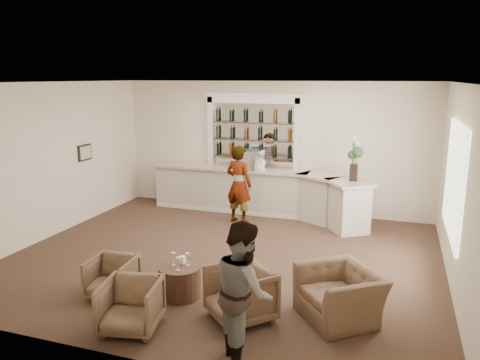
{
  "coord_description": "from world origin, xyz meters",
  "views": [
    {
      "loc": [
        3.04,
        -7.94,
        3.4
      ],
      "look_at": [
        0.01,
        0.9,
        1.33
      ],
      "focal_mm": 35.0,
      "sensor_mm": 36.0,
      "label": 1
    }
  ],
  "objects_px": {
    "sommelier": "(239,184)",
    "armchair_center": "(131,306)",
    "armchair_far": "(339,295)",
    "bar_counter": "(260,192)",
    "armchair_left": "(112,277)",
    "guest": "(243,291)",
    "cocktail_table": "(180,282)",
    "espresso_machine": "(250,160)",
    "armchair_right": "(240,294)",
    "flower_vase": "(354,156)"
  },
  "relations": [
    {
      "from": "sommelier",
      "to": "armchair_far",
      "type": "height_order",
      "value": "sommelier"
    },
    {
      "from": "guest",
      "to": "flower_vase",
      "type": "relative_size",
      "value": 1.79
    },
    {
      "from": "sommelier",
      "to": "armchair_right",
      "type": "distance_m",
      "value": 4.61
    },
    {
      "from": "armchair_center",
      "to": "flower_vase",
      "type": "bearing_deg",
      "value": 54.54
    },
    {
      "from": "sommelier",
      "to": "guest",
      "type": "xyz_separation_m",
      "value": [
        1.85,
        -5.18,
        -0.05
      ]
    },
    {
      "from": "guest",
      "to": "armchair_left",
      "type": "height_order",
      "value": "guest"
    },
    {
      "from": "guest",
      "to": "armchair_center",
      "type": "relative_size",
      "value": 2.25
    },
    {
      "from": "armchair_left",
      "to": "espresso_machine",
      "type": "xyz_separation_m",
      "value": [
        0.66,
        5.11,
        1.06
      ]
    },
    {
      "from": "sommelier",
      "to": "armchair_center",
      "type": "xyz_separation_m",
      "value": [
        0.2,
        -5.08,
        -0.57
      ]
    },
    {
      "from": "armchair_right",
      "to": "armchair_far",
      "type": "bearing_deg",
      "value": 63.68
    },
    {
      "from": "armchair_left",
      "to": "armchair_center",
      "type": "bearing_deg",
      "value": -48.39
    },
    {
      "from": "armchair_right",
      "to": "flower_vase",
      "type": "bearing_deg",
      "value": 120.44
    },
    {
      "from": "bar_counter",
      "to": "armchair_left",
      "type": "relative_size",
      "value": 8.19
    },
    {
      "from": "armchair_far",
      "to": "bar_counter",
      "type": "bearing_deg",
      "value": 170.48
    },
    {
      "from": "espresso_machine",
      "to": "flower_vase",
      "type": "xyz_separation_m",
      "value": [
        2.57,
        -0.53,
        0.31
      ]
    },
    {
      "from": "guest",
      "to": "flower_vase",
      "type": "bearing_deg",
      "value": -41.45
    },
    {
      "from": "guest",
      "to": "armchair_left",
      "type": "distance_m",
      "value": 2.7
    },
    {
      "from": "cocktail_table",
      "to": "armchair_center",
      "type": "distance_m",
      "value": 1.14
    },
    {
      "from": "armchair_left",
      "to": "espresso_machine",
      "type": "relative_size",
      "value": 1.29
    },
    {
      "from": "bar_counter",
      "to": "armchair_right",
      "type": "xyz_separation_m",
      "value": [
        1.22,
        -5.14,
        -0.19
      ]
    },
    {
      "from": "cocktail_table",
      "to": "armchair_right",
      "type": "bearing_deg",
      "value": -17.66
    },
    {
      "from": "armchair_left",
      "to": "espresso_machine",
      "type": "distance_m",
      "value": 5.26
    },
    {
      "from": "flower_vase",
      "to": "sommelier",
      "type": "bearing_deg",
      "value": -173.54
    },
    {
      "from": "bar_counter",
      "to": "cocktail_table",
      "type": "xyz_separation_m",
      "value": [
        0.1,
        -4.78,
        -0.32
      ]
    },
    {
      "from": "bar_counter",
      "to": "flower_vase",
      "type": "distance_m",
      "value": 2.61
    },
    {
      "from": "guest",
      "to": "armchair_right",
      "type": "xyz_separation_m",
      "value": [
        -0.33,
        0.86,
        -0.49
      ]
    },
    {
      "from": "cocktail_table",
      "to": "armchair_far",
      "type": "height_order",
      "value": "armchair_far"
    },
    {
      "from": "armchair_right",
      "to": "armchair_center",
      "type": "bearing_deg",
      "value": -106.41
    },
    {
      "from": "sommelier",
      "to": "espresso_machine",
      "type": "height_order",
      "value": "sommelier"
    },
    {
      "from": "armchair_center",
      "to": "armchair_far",
      "type": "height_order",
      "value": "armchair_far"
    },
    {
      "from": "bar_counter",
      "to": "armchair_far",
      "type": "distance_m",
      "value": 5.31
    },
    {
      "from": "armchair_center",
      "to": "guest",
      "type": "bearing_deg",
      "value": -14.93
    },
    {
      "from": "bar_counter",
      "to": "cocktail_table",
      "type": "height_order",
      "value": "bar_counter"
    },
    {
      "from": "sommelier",
      "to": "espresso_machine",
      "type": "relative_size",
      "value": 3.41
    },
    {
      "from": "armchair_left",
      "to": "flower_vase",
      "type": "xyz_separation_m",
      "value": [
        3.23,
        4.58,
        1.37
      ]
    },
    {
      "from": "bar_counter",
      "to": "armchair_center",
      "type": "bearing_deg",
      "value": -90.92
    },
    {
      "from": "armchair_center",
      "to": "armchair_far",
      "type": "bearing_deg",
      "value": 13.75
    },
    {
      "from": "cocktail_table",
      "to": "espresso_machine",
      "type": "bearing_deg",
      "value": 94.35
    },
    {
      "from": "sommelier",
      "to": "guest",
      "type": "distance_m",
      "value": 5.5
    },
    {
      "from": "cocktail_table",
      "to": "armchair_far",
      "type": "bearing_deg",
      "value": 3.0
    },
    {
      "from": "armchair_right",
      "to": "espresso_machine",
      "type": "xyz_separation_m",
      "value": [
        -1.49,
        5.15,
        0.99
      ]
    },
    {
      "from": "bar_counter",
      "to": "armchair_center",
      "type": "distance_m",
      "value": 5.9
    },
    {
      "from": "cocktail_table",
      "to": "espresso_machine",
      "type": "height_order",
      "value": "espresso_machine"
    },
    {
      "from": "cocktail_table",
      "to": "espresso_machine",
      "type": "relative_size",
      "value": 1.2
    },
    {
      "from": "bar_counter",
      "to": "cocktail_table",
      "type": "bearing_deg",
      "value": -88.86
    },
    {
      "from": "bar_counter",
      "to": "sommelier",
      "type": "xyz_separation_m",
      "value": [
        -0.29,
        -0.81,
        0.35
      ]
    },
    {
      "from": "cocktail_table",
      "to": "armchair_left",
      "type": "relative_size",
      "value": 0.94
    },
    {
      "from": "armchair_center",
      "to": "flower_vase",
      "type": "distance_m",
      "value": 6.04
    },
    {
      "from": "cocktail_table",
      "to": "armchair_left",
      "type": "height_order",
      "value": "armchair_left"
    },
    {
      "from": "bar_counter",
      "to": "armchair_left",
      "type": "bearing_deg",
      "value": -100.32
    }
  ]
}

